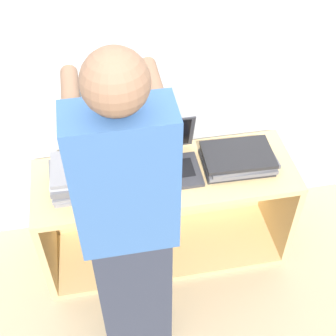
% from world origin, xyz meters
% --- Properties ---
extents(ground_plane, '(12.00, 12.00, 0.00)m').
position_xyz_m(ground_plane, '(0.00, 0.00, 0.00)').
color(ground_plane, tan).
extents(wall_back, '(8.00, 0.05, 2.40)m').
position_xyz_m(wall_back, '(0.00, 0.60, 1.20)').
color(wall_back, silver).
rests_on(wall_back, ground_plane).
extents(cart, '(1.42, 0.49, 0.67)m').
position_xyz_m(cart, '(0.00, 0.31, 0.33)').
color(cart, tan).
rests_on(cart, ground_plane).
extents(laptop_open, '(0.37, 0.33, 0.26)m').
position_xyz_m(laptop_open, '(0.00, 0.30, 0.72)').
color(laptop_open, '#333338').
rests_on(laptop_open, cart).
extents(laptop_stack_left, '(0.40, 0.28, 0.15)m').
position_xyz_m(laptop_stack_left, '(-0.40, 0.24, 0.74)').
color(laptop_stack_left, gray).
rests_on(laptop_stack_left, cart).
extents(laptop_stack_right, '(0.40, 0.27, 0.08)m').
position_xyz_m(laptop_stack_right, '(0.40, 0.25, 0.71)').
color(laptop_stack_right, '#232326').
rests_on(laptop_stack_right, cart).
extents(person, '(0.40, 0.53, 1.74)m').
position_xyz_m(person, '(-0.25, -0.24, 0.88)').
color(person, '#2D3342').
rests_on(person, ground_plane).
extents(inventory_tag, '(0.06, 0.02, 0.01)m').
position_xyz_m(inventory_tag, '(-0.40, 0.18, 0.82)').
color(inventory_tag, red).
rests_on(inventory_tag, laptop_stack_left).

